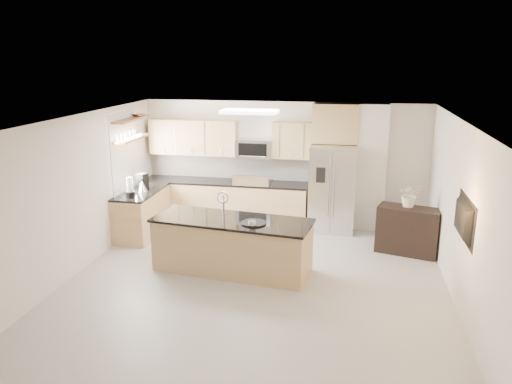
% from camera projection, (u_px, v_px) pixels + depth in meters
% --- Properties ---
extents(floor, '(6.50, 6.50, 0.00)m').
position_uv_depth(floor, '(255.00, 285.00, 7.92)').
color(floor, '#ABA9A3').
rests_on(floor, ground).
extents(ceiling, '(6.00, 6.50, 0.02)m').
position_uv_depth(ceiling, '(254.00, 121.00, 7.24)').
color(ceiling, white).
rests_on(ceiling, wall_back).
extents(wall_back, '(6.00, 0.02, 2.60)m').
position_uv_depth(wall_back, '(284.00, 163.00, 10.66)').
color(wall_back, silver).
rests_on(wall_back, floor).
extents(wall_front, '(6.00, 0.02, 2.60)m').
position_uv_depth(wall_front, '(186.00, 310.00, 4.50)').
color(wall_front, silver).
rests_on(wall_front, floor).
extents(wall_left, '(0.02, 6.50, 2.60)m').
position_uv_depth(wall_left, '(74.00, 196.00, 8.13)').
color(wall_left, silver).
rests_on(wall_left, floor).
extents(wall_right, '(0.02, 6.50, 2.60)m').
position_uv_depth(wall_right, '(463.00, 218.00, 7.03)').
color(wall_right, silver).
rests_on(wall_right, floor).
extents(back_counter, '(3.55, 0.66, 1.44)m').
position_uv_depth(back_counter, '(225.00, 201.00, 10.80)').
color(back_counter, tan).
rests_on(back_counter, floor).
extents(left_counter, '(0.66, 1.50, 0.92)m').
position_uv_depth(left_counter, '(142.00, 213.00, 10.04)').
color(left_counter, tan).
rests_on(left_counter, floor).
extents(range, '(0.76, 0.64, 1.14)m').
position_uv_depth(range, '(253.00, 203.00, 10.67)').
color(range, black).
rests_on(range, floor).
extents(upper_cabinets, '(3.50, 0.33, 0.75)m').
position_uv_depth(upper_cabinets, '(222.00, 138.00, 10.60)').
color(upper_cabinets, tan).
rests_on(upper_cabinets, wall_back).
extents(microwave, '(0.76, 0.40, 0.40)m').
position_uv_depth(microwave, '(254.00, 149.00, 10.49)').
color(microwave, silver).
rests_on(microwave, upper_cabinets).
extents(refrigerator, '(0.92, 0.78, 1.78)m').
position_uv_depth(refrigerator, '(332.00, 188.00, 10.22)').
color(refrigerator, silver).
rests_on(refrigerator, floor).
extents(partition_column, '(0.60, 0.30, 2.60)m').
position_uv_depth(partition_column, '(371.00, 168.00, 10.18)').
color(partition_column, silver).
rests_on(partition_column, floor).
extents(window, '(0.04, 1.15, 1.65)m').
position_uv_depth(window, '(124.00, 154.00, 9.78)').
color(window, white).
rests_on(window, wall_left).
extents(shelf_lower, '(0.30, 1.20, 0.04)m').
position_uv_depth(shelf_lower, '(131.00, 138.00, 9.78)').
color(shelf_lower, brown).
rests_on(shelf_lower, wall_left).
extents(shelf_upper, '(0.30, 1.20, 0.04)m').
position_uv_depth(shelf_upper, '(130.00, 119.00, 9.68)').
color(shelf_upper, brown).
rests_on(shelf_upper, wall_left).
extents(ceiling_fixture, '(1.00, 0.50, 0.06)m').
position_uv_depth(ceiling_fixture, '(250.00, 112.00, 8.84)').
color(ceiling_fixture, white).
rests_on(ceiling_fixture, ceiling).
extents(island, '(2.73, 1.27, 1.33)m').
position_uv_depth(island, '(232.00, 245.00, 8.35)').
color(island, tan).
rests_on(island, floor).
extents(credenza, '(1.17, 0.73, 0.87)m').
position_uv_depth(credenza, '(408.00, 231.00, 9.09)').
color(credenza, black).
rests_on(credenza, floor).
extents(cup, '(0.17, 0.17, 0.10)m').
position_uv_depth(cup, '(252.00, 224.00, 7.86)').
color(cup, white).
rests_on(cup, island).
extents(platter, '(0.54, 0.54, 0.02)m').
position_uv_depth(platter, '(254.00, 223.00, 8.01)').
color(platter, black).
rests_on(platter, island).
extents(blender, '(0.17, 0.17, 0.39)m').
position_uv_depth(blender, '(130.00, 189.00, 9.43)').
color(blender, black).
rests_on(blender, left_counter).
extents(kettle, '(0.20, 0.20, 0.25)m').
position_uv_depth(kettle, '(142.00, 186.00, 9.86)').
color(kettle, silver).
rests_on(kettle, left_counter).
extents(coffee_maker, '(0.21, 0.24, 0.32)m').
position_uv_depth(coffee_maker, '(142.00, 182.00, 10.03)').
color(coffee_maker, black).
rests_on(coffee_maker, left_counter).
extents(bowl, '(0.43, 0.43, 0.08)m').
position_uv_depth(bowl, '(138.00, 114.00, 10.03)').
color(bowl, silver).
rests_on(bowl, shelf_upper).
extents(flower_vase, '(0.63, 0.56, 0.66)m').
position_uv_depth(flower_vase, '(411.00, 189.00, 8.95)').
color(flower_vase, silver).
rests_on(flower_vase, credenza).
extents(television, '(0.14, 1.08, 0.62)m').
position_uv_depth(television, '(459.00, 219.00, 6.85)').
color(television, black).
rests_on(television, wall_right).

